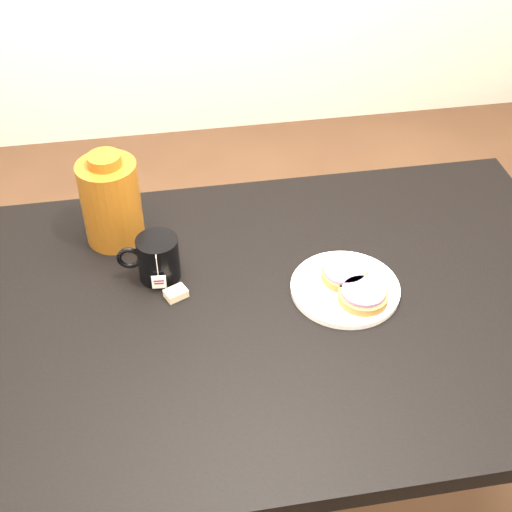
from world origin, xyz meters
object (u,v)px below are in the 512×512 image
at_px(table, 269,333).
at_px(bagel_package, 111,201).
at_px(plate, 345,288).
at_px(mug, 157,258).
at_px(bagel_front, 363,295).
at_px(teabag_pouch, 176,293).
at_px(bagel_back, 345,273).

bearing_deg(table, bagel_package, 137.45).
height_order(plate, mug, mug).
height_order(plate, bagel_front, bagel_front).
bearing_deg(bagel_package, plate, -29.13).
bearing_deg(bagel_front, mug, 158.91).
bearing_deg(bagel_package, teabag_pouch, -61.85).
relative_size(plate, bagel_front, 1.62).
height_order(mug, teabag_pouch, mug).
bearing_deg(teabag_pouch, bagel_package, 118.15).
height_order(table, bagel_package, bagel_package).
relative_size(bagel_back, bagel_package, 0.59).
xyz_separation_m(teabag_pouch, bagel_package, (-0.12, 0.22, 0.09)).
xyz_separation_m(bagel_back, bagel_package, (-0.48, 0.24, 0.08)).
bearing_deg(bagel_package, table, -42.55).
bearing_deg(bagel_back, teabag_pouch, 177.42).
distance_m(bagel_front, mug, 0.44).
xyz_separation_m(plate, bagel_front, (0.02, -0.04, 0.02)).
relative_size(bagel_back, bagel_front, 0.91).
bearing_deg(teabag_pouch, bagel_back, -2.58).
bearing_deg(bagel_package, bagel_front, -31.78).
distance_m(bagel_front, bagel_package, 0.59).
distance_m(bagel_front, teabag_pouch, 0.39).
bearing_deg(plate, table, -173.73).
distance_m(plate, mug, 0.40).
bearing_deg(bagel_package, mug, -59.64).
bearing_deg(bagel_package, bagel_back, -26.46).
height_order(bagel_front, bagel_package, bagel_package).
relative_size(table, plate, 6.05).
xyz_separation_m(plate, bagel_package, (-0.47, 0.26, 0.09)).
bearing_deg(bagel_back, plate, -99.86).
relative_size(plate, mug, 1.69).
height_order(bagel_front, teabag_pouch, bagel_front).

